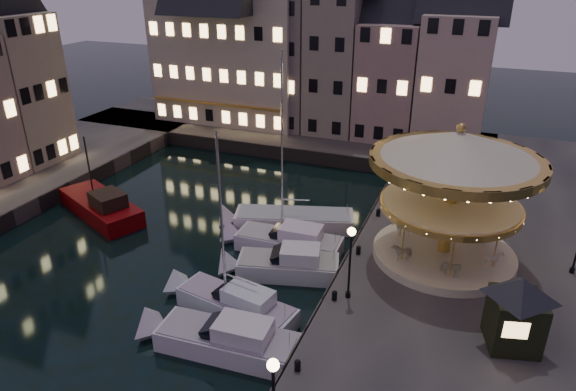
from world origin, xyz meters
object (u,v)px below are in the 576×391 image
at_px(motorboat_f, 286,220).
at_px(streetlamp_b, 350,253).
at_px(bollard_b, 334,295).
at_px(bollard_c, 358,249).
at_px(bollard_d, 378,212).
at_px(bollard_a, 298,365).
at_px(ticket_kiosk, 519,301).
at_px(motorboat_b, 220,339).
at_px(red_fishing_boat, 102,207).
at_px(carousel, 455,173).
at_px(motorboat_e, 283,241).
at_px(motorboat_d, 281,265).
at_px(streetlamp_c, 399,164).
at_px(motorboat_c, 230,303).

bearing_deg(motorboat_f, streetlamp_b, -50.53).
xyz_separation_m(bollard_b, bollard_c, (0.00, 5.00, 0.00)).
height_order(bollard_c, bollard_d, same).
xyz_separation_m(bollard_a, ticket_kiosk, (8.60, 5.23, 2.13)).
distance_m(motorboat_b, red_fishing_boat, 18.14).
height_order(motorboat_f, red_fishing_boat, motorboat_f).
relative_size(bollard_b, red_fishing_boat, 0.07).
relative_size(bollard_d, red_fishing_boat, 0.07).
xyz_separation_m(motorboat_b, ticket_kiosk, (13.10, 4.03, 3.09)).
xyz_separation_m(bollard_a, red_fishing_boat, (-19.82, 10.92, -0.89)).
bearing_deg(motorboat_b, bollard_a, -14.96).
distance_m(streetlamp_b, carousel, 7.84).
xyz_separation_m(motorboat_f, ticket_kiosk, (14.92, -9.18, 3.21)).
distance_m(bollard_a, bollard_c, 10.50).
xyz_separation_m(bollard_c, ticket_kiosk, (8.60, -5.27, 2.13)).
bearing_deg(motorboat_b, red_fishing_boat, 147.60).
bearing_deg(ticket_kiosk, motorboat_e, 156.39).
distance_m(bollard_a, motorboat_b, 4.76).
height_order(motorboat_b, motorboat_e, same).
bearing_deg(bollard_b, bollard_a, -90.00).
bearing_deg(motorboat_e, motorboat_b, -85.64).
relative_size(motorboat_e, red_fishing_boat, 0.92).
relative_size(motorboat_b, motorboat_d, 1.12).
bearing_deg(motorboat_e, streetlamp_c, 54.41).
bearing_deg(bollard_a, motorboat_e, 115.03).
xyz_separation_m(streetlamp_b, carousel, (4.24, 5.97, 2.79)).
bearing_deg(streetlamp_b, carousel, 54.64).
height_order(streetlamp_c, ticket_kiosk, streetlamp_c).
bearing_deg(carousel, red_fishing_boat, -177.56).
xyz_separation_m(motorboat_d, red_fishing_boat, (-15.55, 2.40, 0.07)).
height_order(streetlamp_c, red_fishing_boat, red_fishing_boat).
bearing_deg(bollard_a, motorboat_c, 143.60).
xyz_separation_m(motorboat_d, carousel, (9.10, 3.45, 6.17)).
relative_size(bollard_d, motorboat_c, 0.05).
xyz_separation_m(motorboat_d, ticket_kiosk, (12.86, -3.30, 3.10)).
bearing_deg(streetlamp_c, streetlamp_b, -90.00).
relative_size(streetlamp_c, motorboat_b, 0.51).
relative_size(bollard_a, bollard_c, 1.00).
bearing_deg(ticket_kiosk, bollard_b, 178.20).
xyz_separation_m(motorboat_f, red_fishing_boat, (-13.50, -3.49, 0.18)).
xyz_separation_m(bollard_a, motorboat_f, (-6.32, 14.41, -1.07)).
distance_m(red_fishing_boat, ticket_kiosk, 29.14).
relative_size(bollard_a, carousel, 0.06).
bearing_deg(bollard_b, motorboat_b, -136.35).
relative_size(bollard_c, motorboat_f, 0.05).
bearing_deg(streetlamp_b, bollard_d, 93.43).
height_order(bollard_b, motorboat_b, motorboat_b).
distance_m(motorboat_c, carousel, 14.36).
relative_size(motorboat_b, ticket_kiosk, 1.98).
relative_size(motorboat_b, motorboat_f, 0.64).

